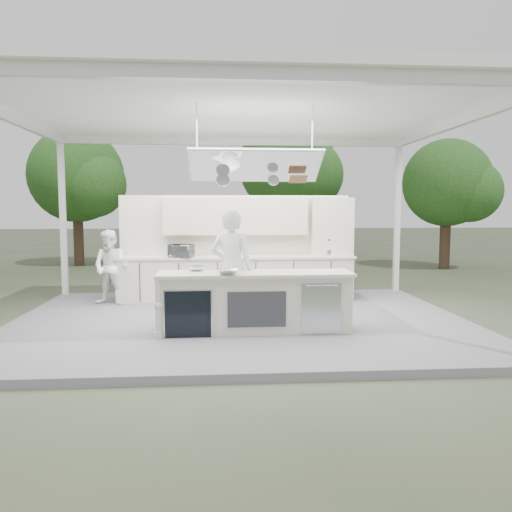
{
  "coord_description": "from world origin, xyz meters",
  "views": [
    {
      "loc": [
        -0.39,
        -8.76,
        2.07
      ],
      "look_at": [
        0.31,
        0.4,
        1.21
      ],
      "focal_mm": 35.0,
      "sensor_mm": 36.0,
      "label": 1
    }
  ],
  "objects": [
    {
      "name": "back_counter",
      "position": [
        0.0,
        1.9,
        0.6
      ],
      "size": [
        5.08,
        0.72,
        0.95
      ],
      "color": "beige",
      "rests_on": "stage_deck"
    },
    {
      "name": "tree_cluster",
      "position": [
        -0.16,
        9.77,
        3.29
      ],
      "size": [
        19.55,
        9.4,
        5.85
      ],
      "color": "#442C22",
      "rests_on": "ground"
    },
    {
      "name": "ground",
      "position": [
        0.0,
        0.0,
        0.0
      ],
      "size": [
        90.0,
        90.0,
        0.0
      ],
      "primitive_type": "plane",
      "color": "#454E35",
      "rests_on": "ground"
    },
    {
      "name": "bowl_large",
      "position": [
        -0.23,
        -1.15,
        1.11
      ],
      "size": [
        0.43,
        0.43,
        0.08
      ],
      "primitive_type": "imported",
      "rotation": [
        0.0,
        0.0,
        -0.35
      ],
      "color": "#BABDC2",
      "rests_on": "demo_island"
    },
    {
      "name": "demo_island",
      "position": [
        0.18,
        -0.91,
        0.6
      ],
      "size": [
        3.1,
        0.79,
        0.95
      ],
      "color": "beige",
      "rests_on": "stage_deck"
    },
    {
      "name": "back_wall_unit",
      "position": [
        0.44,
        2.11,
        1.57
      ],
      "size": [
        5.05,
        0.48,
        2.25
      ],
      "color": "beige",
      "rests_on": "stage_deck"
    },
    {
      "name": "sous_chef",
      "position": [
        -2.57,
        1.55,
        0.89
      ],
      "size": [
        0.88,
        0.77,
        1.53
      ],
      "primitive_type": "imported",
      "rotation": [
        0.0,
        0.0,
        -0.29
      ],
      "color": "white",
      "rests_on": "stage_deck"
    },
    {
      "name": "head_chef",
      "position": [
        -0.16,
        -0.58,
        1.1
      ],
      "size": [
        0.83,
        0.68,
        1.95
      ],
      "primitive_type": "imported",
      "rotation": [
        0.0,
        0.0,
        2.8
      ],
      "color": "white",
      "rests_on": "stage_deck"
    },
    {
      "name": "bowl_small",
      "position": [
        -0.74,
        -0.65,
        1.11
      ],
      "size": [
        0.34,
        0.34,
        0.08
      ],
      "primitive_type": "imported",
      "rotation": [
        0.0,
        0.0,
        0.39
      ],
      "color": "silver",
      "rests_on": "demo_island"
    },
    {
      "name": "toaster_oven",
      "position": [
        -1.16,
        1.7,
        1.2
      ],
      "size": [
        0.56,
        0.45,
        0.27
      ],
      "primitive_type": "imported",
      "rotation": [
        0.0,
        0.0,
        -0.27
      ],
      "color": "#B6B8BD",
      "rests_on": "back_counter"
    },
    {
      "name": "tent",
      "position": [
        0.0,
        -0.01,
        3.71
      ],
      "size": [
        8.2,
        6.2,
        3.86
      ],
      "color": "white",
      "rests_on": "ground"
    },
    {
      "name": "stage_deck",
      "position": [
        0.0,
        0.0,
        0.06
      ],
      "size": [
        8.0,
        6.0,
        0.12
      ],
      "primitive_type": "cube",
      "color": "slate",
      "rests_on": "ground"
    }
  ]
}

